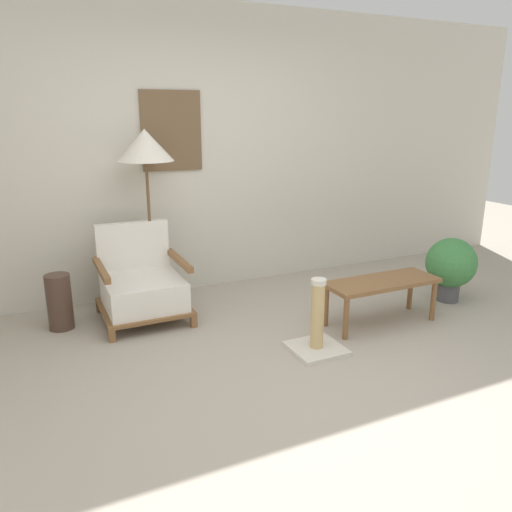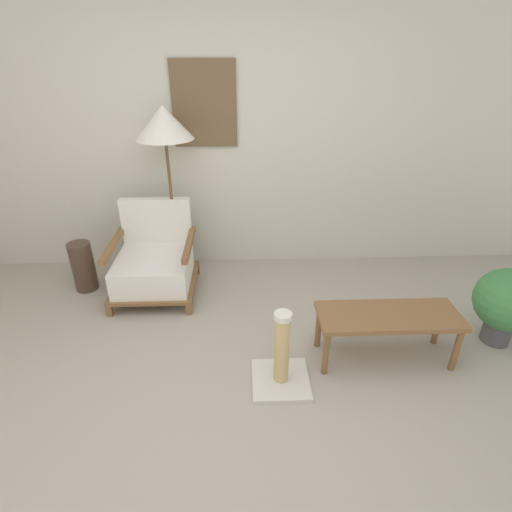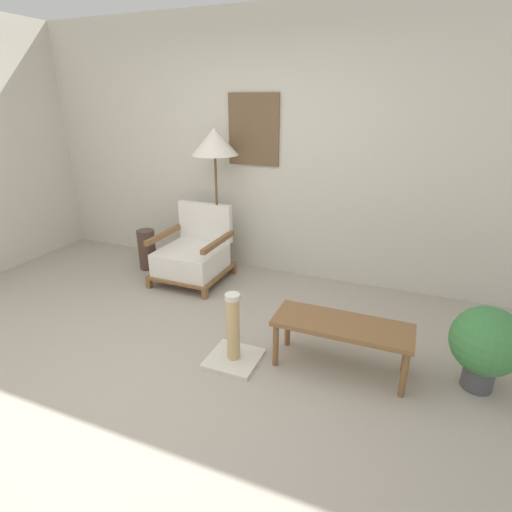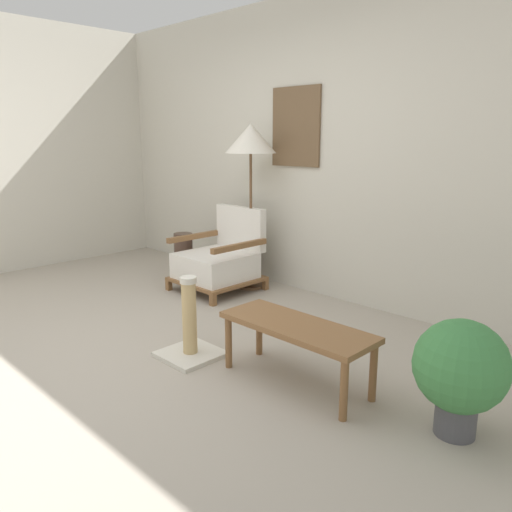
{
  "view_description": "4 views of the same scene",
  "coord_description": "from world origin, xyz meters",
  "px_view_note": "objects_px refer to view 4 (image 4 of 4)",
  "views": [
    {
      "loc": [
        -1.5,
        -2.42,
        1.7
      ],
      "look_at": [
        0.21,
        1.24,
        0.55
      ],
      "focal_mm": 35.0,
      "sensor_mm": 36.0,
      "label": 1
    },
    {
      "loc": [
        0.1,
        -1.51,
        2.0
      ],
      "look_at": [
        0.21,
        1.24,
        0.55
      ],
      "focal_mm": 28.0,
      "sensor_mm": 36.0,
      "label": 2
    },
    {
      "loc": [
        1.46,
        -1.81,
        1.85
      ],
      "look_at": [
        0.21,
        1.24,
        0.55
      ],
      "focal_mm": 28.0,
      "sensor_mm": 36.0,
      "label": 3
    },
    {
      "loc": [
        2.88,
        -1.47,
        1.46
      ],
      "look_at": [
        0.21,
        1.24,
        0.55
      ],
      "focal_mm": 35.0,
      "sensor_mm": 36.0,
      "label": 4
    }
  ],
  "objects_px": {
    "floor_lamp": "(251,144)",
    "coffee_table": "(296,332)",
    "armchair": "(220,260)",
    "vase": "(184,254)",
    "potted_plant": "(460,369)",
    "scratching_post": "(190,333)"
  },
  "relations": [
    {
      "from": "floor_lamp",
      "to": "coffee_table",
      "type": "bearing_deg",
      "value": -37.17
    },
    {
      "from": "armchair",
      "to": "vase",
      "type": "bearing_deg",
      "value": 174.33
    },
    {
      "from": "potted_plant",
      "to": "floor_lamp",
      "type": "bearing_deg",
      "value": 156.97
    },
    {
      "from": "armchair",
      "to": "scratching_post",
      "type": "xyz_separation_m",
      "value": [
        1.03,
        -1.17,
        -0.12
      ]
    },
    {
      "from": "armchair",
      "to": "potted_plant",
      "type": "relative_size",
      "value": 1.31
    },
    {
      "from": "floor_lamp",
      "to": "coffee_table",
      "type": "xyz_separation_m",
      "value": [
        1.62,
        -1.23,
        -1.06
      ]
    },
    {
      "from": "armchair",
      "to": "scratching_post",
      "type": "bearing_deg",
      "value": -48.78
    },
    {
      "from": "coffee_table",
      "to": "scratching_post",
      "type": "height_order",
      "value": "scratching_post"
    },
    {
      "from": "vase",
      "to": "potted_plant",
      "type": "relative_size",
      "value": 0.76
    },
    {
      "from": "vase",
      "to": "potted_plant",
      "type": "height_order",
      "value": "potted_plant"
    },
    {
      "from": "floor_lamp",
      "to": "vase",
      "type": "distance_m",
      "value": 1.44
    },
    {
      "from": "potted_plant",
      "to": "vase",
      "type": "bearing_deg",
      "value": 165.43
    },
    {
      "from": "vase",
      "to": "scratching_post",
      "type": "height_order",
      "value": "scratching_post"
    },
    {
      "from": "potted_plant",
      "to": "scratching_post",
      "type": "distance_m",
      "value": 1.72
    },
    {
      "from": "floor_lamp",
      "to": "vase",
      "type": "height_order",
      "value": "floor_lamp"
    },
    {
      "from": "potted_plant",
      "to": "scratching_post",
      "type": "relative_size",
      "value": 1.07
    },
    {
      "from": "armchair",
      "to": "floor_lamp",
      "type": "relative_size",
      "value": 0.5
    },
    {
      "from": "floor_lamp",
      "to": "scratching_post",
      "type": "distance_m",
      "value": 2.08
    },
    {
      "from": "floor_lamp",
      "to": "scratching_post",
      "type": "relative_size",
      "value": 2.82
    },
    {
      "from": "coffee_table",
      "to": "scratching_post",
      "type": "distance_m",
      "value": 0.8
    },
    {
      "from": "floor_lamp",
      "to": "potted_plant",
      "type": "relative_size",
      "value": 2.62
    },
    {
      "from": "coffee_table",
      "to": "potted_plant",
      "type": "xyz_separation_m",
      "value": [
        0.92,
        0.15,
        0.02
      ]
    }
  ]
}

